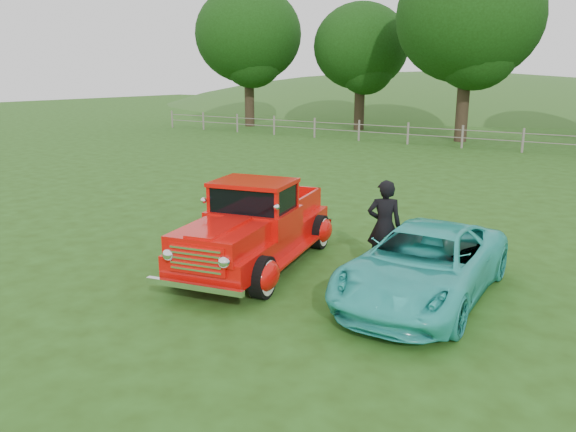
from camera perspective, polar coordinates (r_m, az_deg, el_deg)
The scene contains 9 objects.
ground at distance 10.18m, azimuth -2.97°, elevation -7.77°, with size 140.00×140.00×0.00m, color #264612.
distant_hills at distance 68.25m, azimuth 25.20°, elevation 5.91°, with size 116.00×60.00×18.00m.
fence_line at distance 30.27m, azimuth 22.76°, elevation 7.10°, with size 48.00×0.12×1.20m.
tree_far_west at distance 42.32m, azimuth -4.05°, elevation 17.88°, with size 7.60×7.60×9.93m.
tree_mid_west at distance 39.74m, azimuth 7.44°, elevation 16.68°, with size 6.40×6.40×8.46m.
tree_near_west at distance 34.09m, azimuth 17.93°, elevation 18.66°, with size 8.00×8.00×10.42m.
red_pickup at distance 11.33m, azimuth -3.32°, elevation -1.21°, with size 2.97×5.24×1.78m.
teal_sedan at distance 10.01m, azimuth 13.65°, elevation -4.77°, with size 2.07×4.48×1.25m, color #30C3BA.
man at distance 11.16m, azimuth 9.74°, elevation -0.99°, with size 0.67×0.44×1.84m, color black.
Camera 1 is at (5.64, -7.57, 3.82)m, focal length 35.00 mm.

